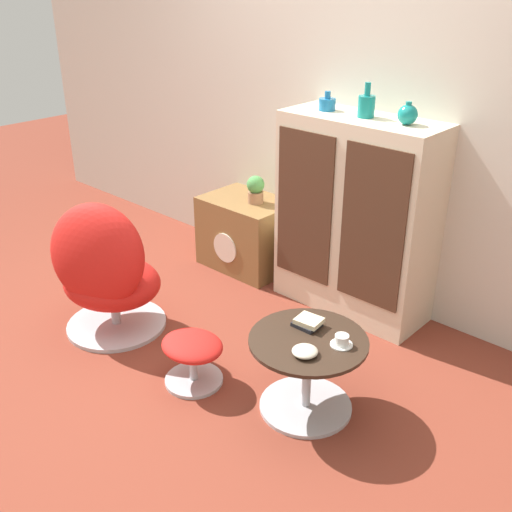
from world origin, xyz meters
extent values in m
plane|color=brown|center=(0.00, 0.00, 0.00)|extent=(12.00, 12.00, 0.00)
cube|color=beige|center=(0.00, 1.49, 1.30)|extent=(6.40, 0.06, 2.60)
cube|color=beige|center=(0.30, 1.26, 0.61)|extent=(0.95, 0.39, 1.21)
cube|color=#472D1E|center=(0.06, 1.06, 0.67)|extent=(0.40, 0.01, 0.92)
cube|color=#472D1E|center=(0.54, 1.06, 0.67)|extent=(0.40, 0.01, 0.92)
cube|color=brown|center=(-0.58, 1.24, 0.25)|extent=(0.62, 0.44, 0.51)
cylinder|color=beige|center=(-0.58, 1.01, 0.21)|extent=(0.21, 0.01, 0.21)
cylinder|color=#B7B7BC|center=(-0.60, 0.10, 0.01)|extent=(0.59, 0.59, 0.02)
cylinder|color=#B7B7BC|center=(-0.60, 0.10, 0.09)|extent=(0.06, 0.06, 0.13)
ellipsoid|color=red|center=(-0.60, 0.10, 0.30)|extent=(0.73, 0.69, 0.28)
ellipsoid|color=red|center=(-0.56, 0.00, 0.53)|extent=(0.68, 0.57, 0.62)
cylinder|color=#B7B7BC|center=(0.15, 0.05, 0.01)|extent=(0.30, 0.30, 0.02)
cylinder|color=#B7B7BC|center=(0.15, 0.05, 0.10)|extent=(0.04, 0.04, 0.16)
ellipsoid|color=red|center=(0.15, 0.05, 0.22)|extent=(0.34, 0.29, 0.09)
cylinder|color=#B7B7BC|center=(0.71, 0.29, 0.01)|extent=(0.46, 0.46, 0.02)
cylinder|color=#B7B7BC|center=(0.71, 0.29, 0.20)|extent=(0.04, 0.04, 0.36)
cylinder|color=#332319|center=(0.71, 0.29, 0.39)|extent=(0.56, 0.56, 0.02)
cylinder|color=#196699|center=(0.04, 1.26, 1.24)|extent=(0.10, 0.10, 0.07)
cylinder|color=#196699|center=(0.04, 1.26, 1.30)|extent=(0.03, 0.03, 0.04)
cylinder|color=#147A75|center=(0.31, 1.26, 1.27)|extent=(0.09, 0.09, 0.12)
cylinder|color=#147A75|center=(0.31, 1.26, 1.36)|extent=(0.03, 0.03, 0.07)
ellipsoid|color=#147A75|center=(0.57, 1.26, 1.26)|extent=(0.11, 0.11, 0.11)
cylinder|color=#147A75|center=(0.57, 1.26, 1.32)|extent=(0.03, 0.03, 0.02)
cylinder|color=#996B4C|center=(-0.50, 1.24, 0.55)|extent=(0.11, 0.11, 0.08)
sphere|color=#478E47|center=(-0.50, 1.24, 0.64)|extent=(0.12, 0.12, 0.12)
cylinder|color=white|center=(0.85, 0.35, 0.40)|extent=(0.10, 0.10, 0.01)
cylinder|color=white|center=(0.85, 0.35, 0.43)|extent=(0.07, 0.07, 0.05)
cube|color=black|center=(0.64, 0.37, 0.41)|extent=(0.12, 0.11, 0.02)
cube|color=beige|center=(0.64, 0.37, 0.43)|extent=(0.13, 0.12, 0.02)
ellipsoid|color=beige|center=(0.78, 0.18, 0.42)|extent=(0.12, 0.12, 0.04)
camera|label=1|loc=(2.11, -1.60, 1.96)|focal=42.00mm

